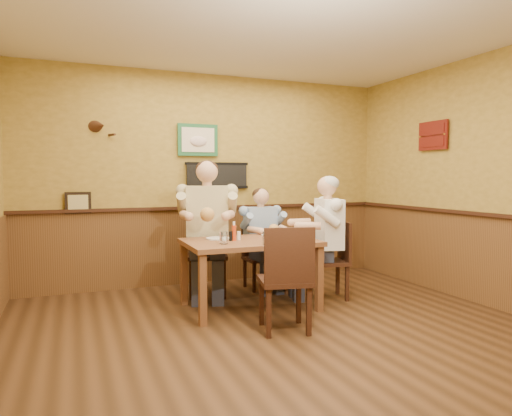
{
  "coord_description": "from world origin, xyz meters",
  "views": [
    {
      "loc": [
        -1.76,
        -3.47,
        1.44
      ],
      "look_at": [
        0.06,
        1.05,
        1.1
      ],
      "focal_mm": 32.0,
      "sensor_mm": 36.0,
      "label": 1
    }
  ],
  "objects_px": {
    "diner_tan_shirt": "(207,235)",
    "water_glass_left": "(224,238)",
    "hot_sauce_bottle": "(234,232)",
    "diner_blue_polo": "(260,244)",
    "cola_tumbler": "(287,237)",
    "chair_near_side": "(284,278)",
    "pepper_shaker": "(231,236)",
    "chair_right_end": "(329,260)",
    "salt_shaker": "(239,236)",
    "dining_table": "(250,248)",
    "diner_white_elder": "(329,244)",
    "water_glass_mid": "(267,238)",
    "chair_back_left": "(208,253)",
    "chair_back_right": "(260,257)"
  },
  "relations": [
    {
      "from": "chair_near_side",
      "to": "cola_tumbler",
      "type": "bearing_deg",
      "value": -105.19
    },
    {
      "from": "chair_right_end",
      "to": "chair_near_side",
      "type": "distance_m",
      "value": 1.28
    },
    {
      "from": "chair_right_end",
      "to": "salt_shaker",
      "type": "xyz_separation_m",
      "value": [
        -1.12,
        0.01,
        0.34
      ]
    },
    {
      "from": "chair_back_right",
      "to": "diner_tan_shirt",
      "type": "bearing_deg",
      "value": -176.53
    },
    {
      "from": "diner_tan_shirt",
      "to": "water_glass_left",
      "type": "relative_size",
      "value": 11.61
    },
    {
      "from": "dining_table",
      "to": "chair_back_left",
      "type": "distance_m",
      "value": 0.76
    },
    {
      "from": "chair_back_left",
      "to": "salt_shaker",
      "type": "distance_m",
      "value": 0.73
    },
    {
      "from": "chair_back_left",
      "to": "water_glass_left",
      "type": "bearing_deg",
      "value": -79.13
    },
    {
      "from": "diner_white_elder",
      "to": "hot_sauce_bottle",
      "type": "xyz_separation_m",
      "value": [
        -1.19,
        -0.02,
        0.2
      ]
    },
    {
      "from": "diner_blue_polo",
      "to": "cola_tumbler",
      "type": "distance_m",
      "value": 1.08
    },
    {
      "from": "water_glass_mid",
      "to": "chair_back_left",
      "type": "bearing_deg",
      "value": 106.92
    },
    {
      "from": "diner_blue_polo",
      "to": "diner_white_elder",
      "type": "xyz_separation_m",
      "value": [
        0.57,
        -0.73,
        0.07
      ]
    },
    {
      "from": "dining_table",
      "to": "salt_shaker",
      "type": "height_order",
      "value": "salt_shaker"
    },
    {
      "from": "diner_tan_shirt",
      "to": "hot_sauce_bottle",
      "type": "bearing_deg",
      "value": -65.55
    },
    {
      "from": "dining_table",
      "to": "chair_near_side",
      "type": "xyz_separation_m",
      "value": [
        0.04,
        -0.79,
        -0.16
      ]
    },
    {
      "from": "water_glass_mid",
      "to": "cola_tumbler",
      "type": "bearing_deg",
      "value": 17.42
    },
    {
      "from": "chair_back_right",
      "to": "chair_right_end",
      "type": "distance_m",
      "value": 0.93
    },
    {
      "from": "chair_right_end",
      "to": "salt_shaker",
      "type": "bearing_deg",
      "value": -76.93
    },
    {
      "from": "chair_back_right",
      "to": "water_glass_mid",
      "type": "height_order",
      "value": "water_glass_mid"
    },
    {
      "from": "dining_table",
      "to": "water_glass_left",
      "type": "height_order",
      "value": "water_glass_left"
    },
    {
      "from": "dining_table",
      "to": "chair_right_end",
      "type": "relative_size",
      "value": 1.54
    },
    {
      "from": "chair_back_left",
      "to": "water_glass_left",
      "type": "distance_m",
      "value": 0.92
    },
    {
      "from": "chair_right_end",
      "to": "water_glass_left",
      "type": "height_order",
      "value": "chair_right_end"
    },
    {
      "from": "chair_back_left",
      "to": "cola_tumbler",
      "type": "bearing_deg",
      "value": -43.06
    },
    {
      "from": "salt_shaker",
      "to": "pepper_shaker",
      "type": "height_order",
      "value": "pepper_shaker"
    },
    {
      "from": "chair_right_end",
      "to": "water_glass_mid",
      "type": "relative_size",
      "value": 7.04
    },
    {
      "from": "chair_near_side",
      "to": "salt_shaker",
      "type": "xyz_separation_m",
      "value": [
        -0.15,
        0.84,
        0.3
      ]
    },
    {
      "from": "dining_table",
      "to": "diner_white_elder",
      "type": "distance_m",
      "value": 1.01
    },
    {
      "from": "hot_sauce_bottle",
      "to": "salt_shaker",
      "type": "relative_size",
      "value": 1.99
    },
    {
      "from": "chair_back_left",
      "to": "chair_near_side",
      "type": "xyz_separation_m",
      "value": [
        0.32,
        -1.48,
        -0.02
      ]
    },
    {
      "from": "diner_white_elder",
      "to": "pepper_shaker",
      "type": "xyz_separation_m",
      "value": [
        -1.22,
        -0.02,
        0.15
      ]
    },
    {
      "from": "dining_table",
      "to": "diner_tan_shirt",
      "type": "height_order",
      "value": "diner_tan_shirt"
    },
    {
      "from": "diner_blue_polo",
      "to": "diner_white_elder",
      "type": "distance_m",
      "value": 0.93
    },
    {
      "from": "diner_blue_polo",
      "to": "pepper_shaker",
      "type": "height_order",
      "value": "diner_blue_polo"
    },
    {
      "from": "water_glass_mid",
      "to": "chair_back_right",
      "type": "bearing_deg",
      "value": 70.74
    },
    {
      "from": "diner_blue_polo",
      "to": "diner_tan_shirt",
      "type": "bearing_deg",
      "value": -176.53
    },
    {
      "from": "chair_back_right",
      "to": "diner_tan_shirt",
      "type": "relative_size",
      "value": 0.55
    },
    {
      "from": "diner_blue_polo",
      "to": "diner_white_elder",
      "type": "bearing_deg",
      "value": -53.72
    },
    {
      "from": "chair_right_end",
      "to": "water_glass_mid",
      "type": "bearing_deg",
      "value": -53.85
    },
    {
      "from": "chair_near_side",
      "to": "diner_blue_polo",
      "type": "relative_size",
      "value": 0.86
    },
    {
      "from": "chair_back_right",
      "to": "chair_right_end",
      "type": "xyz_separation_m",
      "value": [
        0.57,
        -0.73,
        0.05
      ]
    },
    {
      "from": "diner_tan_shirt",
      "to": "hot_sauce_bottle",
      "type": "distance_m",
      "value": 0.7
    },
    {
      "from": "cola_tumbler",
      "to": "chair_right_end",
      "type": "bearing_deg",
      "value": 24.5
    },
    {
      "from": "chair_right_end",
      "to": "cola_tumbler",
      "type": "bearing_deg",
      "value": -51.97
    },
    {
      "from": "chair_back_left",
      "to": "diner_blue_polo",
      "type": "xyz_separation_m",
      "value": [
        0.72,
        0.07,
        0.07
      ]
    },
    {
      "from": "diner_blue_polo",
      "to": "hot_sauce_bottle",
      "type": "relative_size",
      "value": 6.22
    },
    {
      "from": "cola_tumbler",
      "to": "chair_near_side",
      "type": "bearing_deg",
      "value": -118.08
    },
    {
      "from": "hot_sauce_bottle",
      "to": "pepper_shaker",
      "type": "relative_size",
      "value": 1.84
    },
    {
      "from": "dining_table",
      "to": "chair_right_end",
      "type": "height_order",
      "value": "chair_right_end"
    },
    {
      "from": "chair_back_left",
      "to": "dining_table",
      "type": "bearing_deg",
      "value": -52.26
    }
  ]
}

